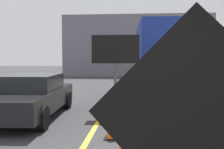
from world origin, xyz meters
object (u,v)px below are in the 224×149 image
at_px(arrow_board_trailer, 115,101).
at_px(traffic_cone_mid_lane, 112,125).
at_px(roadwork_sign, 194,124).
at_px(box_truck, 161,59).
at_px(pickup_car, 30,96).
at_px(highway_guide_sign, 185,36).

height_order(arrow_board_trailer, traffic_cone_mid_lane, arrow_board_trailer).
relative_size(roadwork_sign, traffic_cone_mid_lane, 3.54).
height_order(box_truck, pickup_car, box_truck).
bearing_deg(pickup_car, arrow_board_trailer, 10.93).
relative_size(highway_guide_sign, traffic_cone_mid_lane, 7.58).
distance_m(highway_guide_sign, traffic_cone_mid_lane, 13.80).
bearing_deg(highway_guide_sign, roadwork_sign, -99.80).
xyz_separation_m(box_truck, traffic_cone_mid_lane, (-1.82, -7.22, -1.54)).
distance_m(arrow_board_trailer, highway_guide_sign, 11.37).
relative_size(roadwork_sign, box_truck, 0.30).
distance_m(pickup_car, traffic_cone_mid_lane, 3.61).
xyz_separation_m(pickup_car, highway_guide_sign, (6.85, 10.73, 2.73)).
bearing_deg(highway_guide_sign, box_truck, -110.74).
distance_m(box_truck, highway_guide_sign, 6.23).
bearing_deg(box_truck, highway_guide_sign, 69.26).
relative_size(roadwork_sign, arrow_board_trailer, 0.86).
bearing_deg(pickup_car, traffic_cone_mid_lane, -36.26).
bearing_deg(traffic_cone_mid_lane, pickup_car, 143.74).
bearing_deg(box_truck, pickup_car, -132.75).
bearing_deg(traffic_cone_mid_lane, roadwork_sign, -77.25).
bearing_deg(arrow_board_trailer, box_truck, 67.00).
relative_size(pickup_car, traffic_cone_mid_lane, 7.32).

